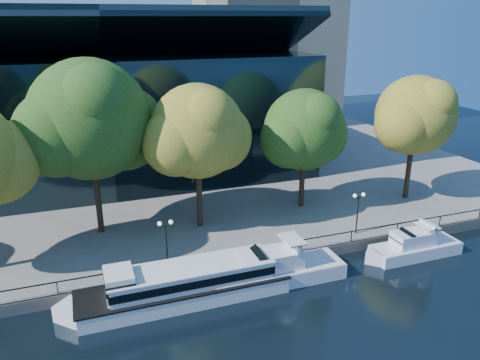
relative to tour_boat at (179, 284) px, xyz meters
name	(u,v)px	position (x,y,z in m)	size (l,w,h in m)	color
ground	(201,302)	(1.45, -0.86, -1.40)	(160.00, 160.00, 0.00)	black
promenade	(134,162)	(1.45, 35.52, -0.90)	(90.00, 67.08, 1.00)	slate
railing	(190,259)	(1.45, 2.39, 0.54)	(88.20, 0.08, 0.99)	black
convention_building	(102,115)	(-2.55, 30.93, 7.11)	(50.00, 24.57, 21.43)	black
tour_boat	(179,284)	(0.00, 0.00, 0.00)	(17.35, 3.87, 3.29)	white
cruiser_near	(270,270)	(7.43, -0.04, -0.28)	(12.45, 3.21, 3.61)	white
cruiser_far	(412,246)	(21.06, -0.31, -0.43)	(9.32, 2.58, 3.04)	white
tree_2	(92,122)	(-4.50, 12.13, 10.16)	(13.32, 10.93, 16.11)	black
tree_3	(199,133)	(4.63, 10.27, 8.81)	(10.88, 8.92, 13.75)	black
tree_4	(306,131)	(16.17, 11.43, 7.79)	(10.43, 8.55, 12.54)	black
tree_5	(417,117)	(28.42, 9.70, 8.77)	(10.56, 8.66, 13.58)	black
lamp_1	(166,233)	(-0.13, 3.64, 2.58)	(1.26, 0.36, 4.03)	black
lamp_2	(358,204)	(17.76, 3.64, 2.58)	(1.26, 0.36, 4.03)	black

